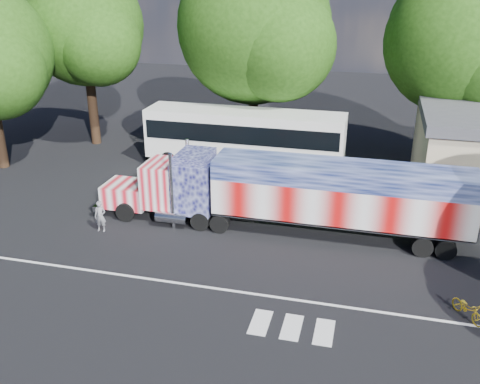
% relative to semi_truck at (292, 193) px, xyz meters
% --- Properties ---
extents(ground, '(100.00, 100.00, 0.00)m').
position_rel_semi_truck_xyz_m(ground, '(-2.64, -3.08, -2.09)').
color(ground, black).
extents(lane_markings, '(30.00, 2.67, 0.01)m').
position_rel_semi_truck_xyz_m(lane_markings, '(-0.93, -6.85, -2.09)').
color(lane_markings, silver).
rests_on(lane_markings, ground).
extents(semi_truck, '(19.08, 3.01, 4.07)m').
position_rel_semi_truck_xyz_m(semi_truck, '(0.00, 0.00, 0.00)').
color(semi_truck, black).
rests_on(semi_truck, ground).
extents(coach_bus, '(13.12, 3.05, 3.82)m').
position_rel_semi_truck_xyz_m(coach_bus, '(-4.59, 8.71, -0.12)').
color(coach_bus, white).
rests_on(coach_bus, ground).
extents(woman, '(0.63, 0.45, 1.63)m').
position_rel_semi_truck_xyz_m(woman, '(-9.34, -2.40, -1.28)').
color(woman, slate).
rests_on(woman, ground).
extents(bicycle, '(1.38, 1.65, 0.85)m').
position_rel_semi_truck_xyz_m(bicycle, '(7.74, -5.64, -1.67)').
color(bicycle, gold).
rests_on(bicycle, ground).
extents(tree_n_mid, '(11.18, 10.65, 14.00)m').
position_rel_semi_truck_xyz_m(tree_n_mid, '(-4.84, 13.03, 6.53)').
color(tree_n_mid, black).
rests_on(tree_n_mid, ground).
extents(tree_ne_a, '(9.37, 8.93, 12.57)m').
position_rel_semi_truck_xyz_m(tree_ne_a, '(8.28, 12.46, 5.96)').
color(tree_ne_a, black).
rests_on(tree_ne_a, ground).
extents(tree_nw_a, '(8.80, 8.38, 12.83)m').
position_rel_semi_truck_xyz_m(tree_nw_a, '(-16.75, 11.01, 6.48)').
color(tree_nw_a, black).
rests_on(tree_nw_a, ground).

